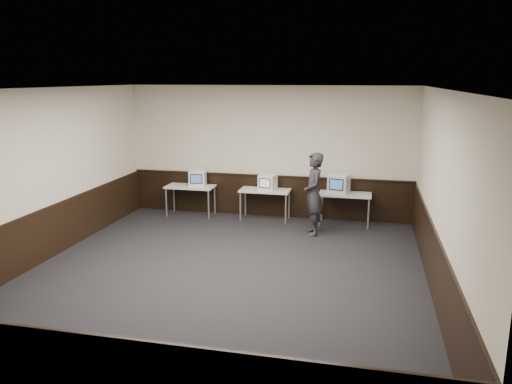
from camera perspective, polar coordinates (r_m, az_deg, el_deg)
floor at (r=8.86m, az=-3.79°, el=-9.48°), size 8.00×8.00×0.00m
ceiling at (r=8.19m, az=-4.13°, el=11.69°), size 8.00×8.00×0.00m
back_wall at (r=12.21m, az=1.44°, el=4.58°), size 7.00×0.00×7.00m
front_wall at (r=4.85m, az=-17.78°, el=-9.19°), size 7.00×0.00×7.00m
left_wall at (r=9.95m, az=-23.65°, el=1.57°), size 0.00×8.00×8.00m
right_wall at (r=8.12m, az=20.44°, el=-0.52°), size 0.00×8.00×8.00m
wainscot_back at (r=12.39m, az=1.39°, el=-0.47°), size 6.98×0.04×1.00m
wainscot_front at (r=5.37m, az=-16.81°, el=-20.08°), size 6.98×0.04×1.00m
wainscot_left at (r=10.20m, az=-23.00°, el=-4.50°), size 0.04×7.98×1.00m
wainscot_right at (r=8.42m, az=19.71°, el=-7.81°), size 0.04×7.98×1.00m
wainscot_rail at (r=12.26m, az=1.39°, el=1.87°), size 6.98×0.06×0.04m
desk_left at (r=12.51m, az=-7.52°, el=0.38°), size 1.20×0.60×0.75m
desk_center at (r=11.99m, az=1.04°, el=-0.05°), size 1.20×0.60×0.75m
desk_right at (r=11.76m, az=10.14°, el=-0.51°), size 1.20×0.60×0.75m
emac_left at (r=12.42m, az=-6.68°, el=1.60°), size 0.46×0.48×0.40m
emac_center at (r=11.88m, az=1.34°, el=1.11°), size 0.43×0.45×0.38m
emac_right at (r=11.73m, az=9.45°, el=0.96°), size 0.53×0.55×0.45m
person at (r=10.88m, az=6.59°, el=-0.25°), size 0.59×0.75×1.81m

